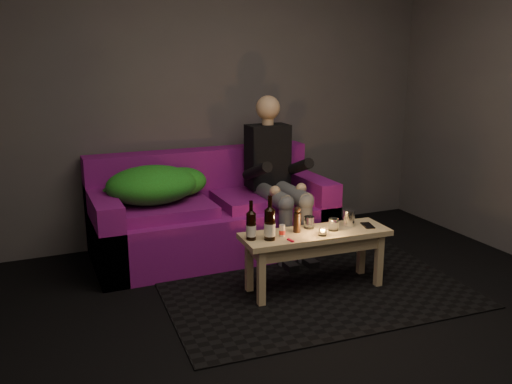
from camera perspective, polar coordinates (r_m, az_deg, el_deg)
floor at (r=3.27m, az=11.03°, el=-15.87°), size 4.50×4.50×0.00m
room at (r=3.22m, az=7.65°, el=14.46°), size 4.50×4.50×4.50m
rug at (r=3.99m, az=5.77°, el=-9.77°), size 2.18×1.64×0.01m
sofa at (r=4.54m, az=-4.75°, el=-2.69°), size 1.94×0.87×0.83m
green_blanket at (r=4.33m, az=-10.49°, el=0.74°), size 0.85×0.58×0.29m
person at (r=4.49m, az=2.07°, el=2.03°), size 0.35×0.80×1.29m
coffee_table at (r=3.82m, az=6.26°, el=-5.26°), size 1.07×0.39×0.43m
beer_bottle_a at (r=3.58m, az=-0.52°, el=-3.54°), size 0.07×0.07×0.27m
beer_bottle_b at (r=3.58m, az=1.46°, el=-3.35°), size 0.08×0.08×0.30m
salt_shaker at (r=3.67m, az=2.77°, el=-4.08°), size 0.05×0.05×0.08m
pepper_mill at (r=3.75m, az=4.34°, el=-3.22°), size 0.06×0.06×0.14m
tumbler_back at (r=3.85m, az=5.60°, el=-3.19°), size 0.08×0.08×0.09m
tealight at (r=3.72m, az=7.03°, el=-4.23°), size 0.06×0.06×0.04m
tumbler_front at (r=3.82m, az=8.16°, el=-3.40°), size 0.09×0.09×0.09m
steel_cup at (r=3.93m, az=9.73°, el=-2.72°), size 0.11×0.11×0.12m
smartphone at (r=3.97m, az=11.67°, el=-3.47°), size 0.10×0.15×0.01m
red_lighter at (r=3.59m, az=3.66°, el=-5.10°), size 0.03×0.07×0.01m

